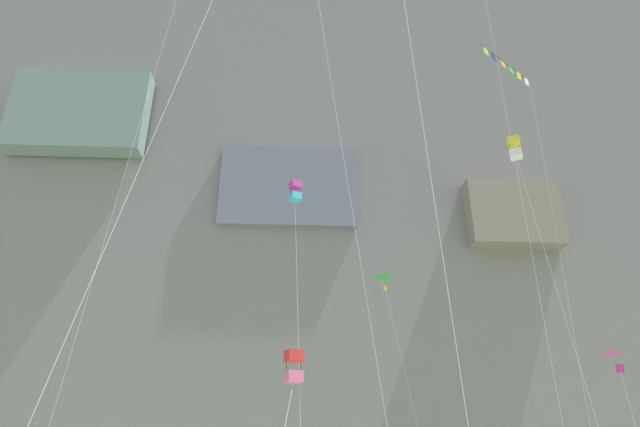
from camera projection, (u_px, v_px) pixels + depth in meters
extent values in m
cube|color=gray|center=(290.00, 195.00, 65.61)|extent=(180.00, 20.15, 66.29)
cube|color=gray|center=(80.00, 112.00, 55.58)|extent=(14.19, 2.25, 9.85)
cube|color=slate|center=(288.00, 189.00, 54.99)|extent=(14.24, 2.16, 9.09)
cube|color=gray|center=(510.00, 218.00, 54.48)|extent=(9.59, 4.12, 7.12)
pyramid|color=green|center=(389.00, 287.00, 36.51)|extent=(1.63, 1.63, 0.25)
cube|color=yellow|center=(385.00, 288.00, 36.16)|extent=(0.31, 0.31, 0.43)
cylinder|color=silver|center=(410.00, 392.00, 32.86)|extent=(2.28, 1.05, 13.95)
cylinder|color=black|center=(506.00, 64.00, 38.85)|extent=(5.19, 3.81, 0.03)
cube|color=white|center=(527.00, 82.00, 40.25)|extent=(0.47, 0.36, 0.60)
cube|color=yellow|center=(519.00, 76.00, 39.63)|extent=(0.48, 0.38, 0.60)
cube|color=green|center=(511.00, 70.00, 39.02)|extent=(0.48, 0.38, 0.60)
cube|color=orange|center=(503.00, 64.00, 38.40)|extent=(0.49, 0.39, 0.60)
cube|color=navy|center=(495.00, 58.00, 37.79)|extent=(0.48, 0.38, 0.60)
cube|color=#8CCC33|center=(486.00, 51.00, 37.18)|extent=(0.47, 0.36, 0.60)
cylinder|color=silver|center=(559.00, 249.00, 32.11)|extent=(3.58, 5.04, 29.97)
cube|color=#CC3399|center=(295.00, 185.00, 29.50)|extent=(0.78, 0.78, 0.41)
cube|color=#38B2D1|center=(295.00, 197.00, 29.19)|extent=(0.78, 0.78, 0.41)
cylinder|color=black|center=(300.00, 191.00, 29.36)|extent=(0.02, 0.02, 1.10)
cylinder|color=black|center=(291.00, 191.00, 29.34)|extent=(0.02, 0.02, 1.10)
cylinder|color=silver|center=(298.00, 338.00, 23.24)|extent=(0.60, 5.47, 16.40)
cylinder|color=silver|center=(518.00, 177.00, 22.82)|extent=(1.55, 3.21, 29.12)
cylinder|color=silver|center=(342.00, 149.00, 19.98)|extent=(2.88, 3.46, 28.36)
cube|color=yellow|center=(514.00, 142.00, 28.10)|extent=(0.84, 0.84, 0.43)
cube|color=white|center=(516.00, 154.00, 27.77)|extent=(0.84, 0.84, 0.43)
cylinder|color=black|center=(520.00, 148.00, 27.95)|extent=(0.02, 0.02, 1.16)
cylinder|color=black|center=(510.00, 148.00, 27.92)|extent=(0.02, 0.02, 1.16)
cylinder|color=silver|center=(564.00, 314.00, 22.09)|extent=(0.42, 4.17, 17.84)
cylinder|color=silver|center=(126.00, 199.00, 11.30)|extent=(2.90, 2.28, 17.24)
pyramid|color=#CC3399|center=(630.00, 365.00, 21.89)|extent=(1.32, 1.55, 0.18)
cube|color=#CC3399|center=(620.00, 369.00, 21.98)|extent=(0.35, 0.18, 0.39)
cylinder|color=silver|center=(119.00, 192.00, 25.51)|extent=(2.53, 1.50, 30.35)
cube|color=red|center=(294.00, 356.00, 19.13)|extent=(0.76, 0.76, 0.41)
cube|color=pink|center=(293.00, 377.00, 18.82)|extent=(0.76, 0.76, 0.41)
cylinder|color=black|center=(301.00, 366.00, 18.98)|extent=(0.02, 0.02, 1.10)
cylinder|color=black|center=(286.00, 366.00, 18.96)|extent=(0.02, 0.02, 1.10)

